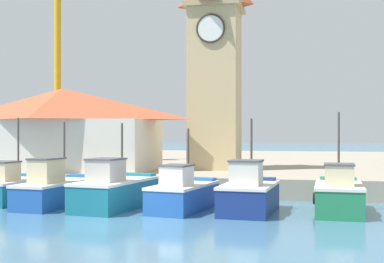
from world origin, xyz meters
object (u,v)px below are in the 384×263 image
at_px(fishing_boat_far_left, 11,188).
at_px(warehouse_left, 62,128).
at_px(fishing_boat_left_outer, 56,189).
at_px(clock_tower, 215,60).
at_px(fishing_boat_left_inner, 115,191).
at_px(fishing_boat_mid_left, 183,194).
at_px(fishing_boat_center, 249,194).
at_px(dock_worker_near_tower, 130,159).
at_px(fishing_boat_mid_right, 339,195).
at_px(port_crane_near, 60,63).

distance_m(fishing_boat_far_left, warehouse_left, 8.41).
relative_size(fishing_boat_left_outer, clock_tower, 0.36).
xyz_separation_m(fishing_boat_left_outer, fishing_boat_left_inner, (3.02, -0.28, 0.04)).
xyz_separation_m(fishing_boat_left_outer, fishing_boat_mid_left, (6.18, -0.20, -0.04)).
xyz_separation_m(fishing_boat_center, dock_worker_near_tower, (-7.40, 6.04, 1.12)).
bearing_deg(fishing_boat_left_outer, fishing_boat_mid_left, -1.87).
bearing_deg(fishing_boat_mid_right, warehouse_left, 153.91).
xyz_separation_m(fishing_boat_left_outer, port_crane_near, (-8.18, 17.37, 8.39)).
height_order(fishing_boat_far_left, clock_tower, clock_tower).
height_order(fishing_boat_center, fishing_boat_mid_right, fishing_boat_mid_right).
bearing_deg(fishing_boat_center, fishing_boat_left_outer, 178.07).
bearing_deg(fishing_boat_left_inner, port_crane_near, 122.39).
bearing_deg(warehouse_left, fishing_boat_left_outer, -66.18).
height_order(fishing_boat_center, clock_tower, clock_tower).
xyz_separation_m(fishing_boat_mid_left, port_crane_near, (-14.36, 17.57, 8.43)).
height_order(fishing_boat_left_inner, clock_tower, clock_tower).
bearing_deg(clock_tower, fishing_boat_left_inner, -103.97).
distance_m(fishing_boat_left_inner, clock_tower, 13.53).
xyz_separation_m(warehouse_left, dock_worker_near_tower, (5.47, -2.77, -1.81)).
relative_size(fishing_boat_mid_left, port_crane_near, 0.23).
bearing_deg(fishing_boat_far_left, fishing_boat_mid_left, -5.86).
xyz_separation_m(fishing_boat_left_outer, dock_worker_near_tower, (1.71, 5.74, 1.15)).
bearing_deg(fishing_boat_far_left, warehouse_left, 97.31).
bearing_deg(port_crane_near, fishing_boat_center, -45.63).
bearing_deg(port_crane_near, fishing_boat_left_outer, -64.79).
distance_m(fishing_boat_left_outer, clock_tower, 14.27).
height_order(fishing_boat_far_left, fishing_boat_mid_right, fishing_boat_mid_right).
xyz_separation_m(fishing_boat_left_inner, fishing_boat_center, (6.10, -0.03, -0.01)).
bearing_deg(fishing_boat_left_inner, warehouse_left, 127.63).
height_order(fishing_boat_far_left, fishing_boat_left_outer, fishing_boat_far_left).
distance_m(fishing_boat_far_left, dock_worker_near_tower, 6.83).
bearing_deg(warehouse_left, port_crane_near, 116.53).
xyz_separation_m(fishing_boat_mid_left, fishing_boat_mid_right, (6.70, 0.56, 0.05)).
bearing_deg(clock_tower, fishing_boat_mid_right, -55.71).
bearing_deg(port_crane_near, clock_tower, -25.24).
distance_m(fishing_boat_left_outer, fishing_boat_mid_left, 6.19).
relative_size(fishing_boat_mid_right, dock_worker_near_tower, 2.79).
relative_size(clock_tower, warehouse_left, 1.23).
height_order(clock_tower, port_crane_near, port_crane_near).
bearing_deg(fishing_boat_center, dock_worker_near_tower, 140.75).
bearing_deg(fishing_boat_mid_right, port_crane_near, 141.08).
height_order(fishing_boat_left_outer, port_crane_near, port_crane_near).
xyz_separation_m(fishing_boat_far_left, clock_tower, (8.53, 10.08, 7.38)).
relative_size(fishing_boat_center, clock_tower, 0.29).
xyz_separation_m(fishing_boat_left_inner, warehouse_left, (-6.77, 8.78, 2.92)).
bearing_deg(dock_worker_near_tower, fishing_boat_mid_left, -53.05).
bearing_deg(fishing_boat_left_inner, fishing_boat_mid_left, 1.32).
relative_size(fishing_boat_left_outer, fishing_boat_mid_right, 1.19).
bearing_deg(port_crane_near, fishing_boat_left_inner, -57.61).
relative_size(clock_tower, dock_worker_near_tower, 9.18).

